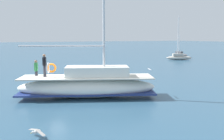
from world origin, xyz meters
The scene contains 5 objects.
ground_plane centered at (0.00, 0.00, 0.00)m, with size 400.00×400.00×0.00m, color #2D516B.
main_sailboat centered at (1.63, 1.40, 0.92)m, with size 6.25×9.71×14.35m.
moored_sloop_far centered at (-21.92, 33.27, 0.46)m, with size 4.34×1.15×5.18m.
moored_cutter_left centered at (-15.76, 27.01, 0.55)m, with size 3.11×4.79×8.03m.
seagull centered at (6.91, -3.17, 0.28)m, with size 1.07×0.53×0.17m.
Camera 1 is at (16.67, -4.91, 4.19)m, focal length 37.84 mm.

